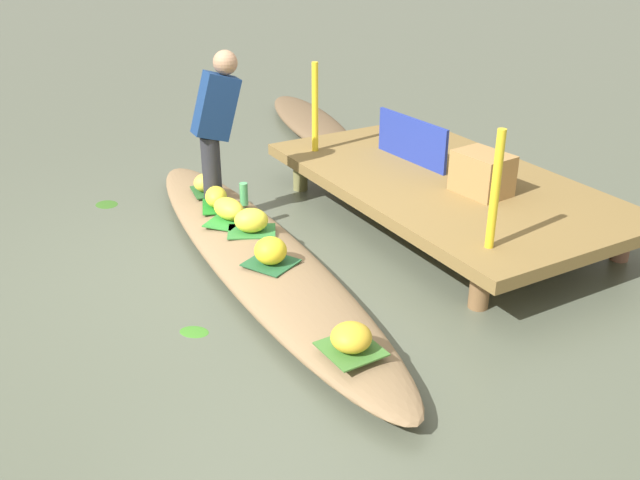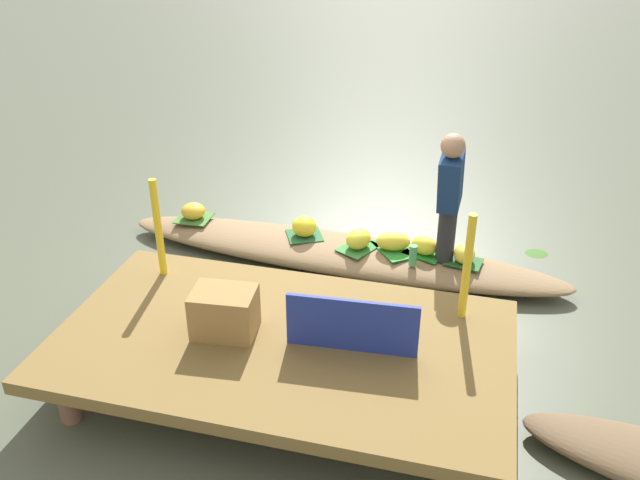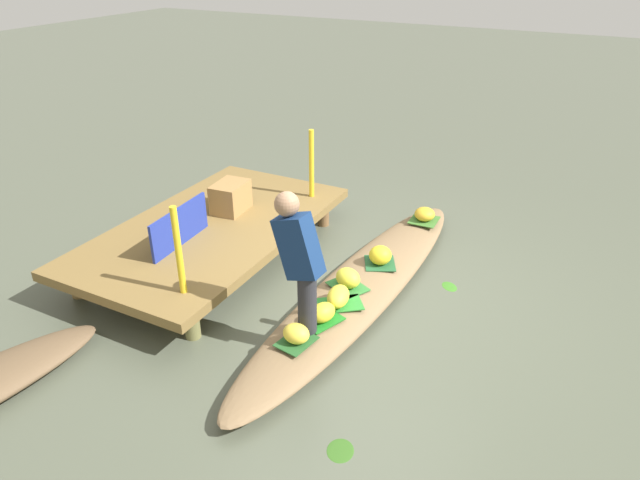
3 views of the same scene
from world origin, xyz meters
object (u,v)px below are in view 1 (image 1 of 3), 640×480
Objects in this scene: market_banner at (412,140)px; banana_bunch_5 at (216,197)px; water_bottle at (244,194)px; banana_bunch_2 at (271,251)px; banana_bunch_3 at (351,337)px; vendor_person at (216,118)px; vendor_boat at (258,256)px; banana_bunch_1 at (207,182)px; moored_boat at (311,123)px; banana_bunch_0 at (229,209)px; produce_crate at (482,173)px; banana_bunch_4 at (251,220)px.

banana_bunch_5 is at bearing -103.27° from market_banner.
banana_bunch_2 is at bearing -14.79° from water_bottle.
banana_bunch_2 is 1.12m from water_bottle.
vendor_person is at bearing 174.05° from banana_bunch_3.
water_bottle is (-0.73, 0.23, 0.20)m from vendor_boat.
market_banner is at bearing 69.09° from banana_bunch_1.
banana_bunch_5 is 0.65m from vendor_person.
market_banner is (-0.51, 1.79, 0.49)m from vendor_boat.
water_bottle is (0.44, 0.16, 0.01)m from banana_bunch_1.
market_banner is at bearing 114.93° from banana_bunch_2.
banana_bunch_5 is 1.83m from market_banner.
banana_bunch_5 is at bearing -32.47° from moored_boat.
water_bottle is 0.21× the size of market_banner.
banana_bunch_3 is 2.30m from water_bottle.
banana_bunch_5 is at bearing -32.54° from vendor_person.
banana_bunch_0 is 0.71× the size of produce_crate.
produce_crate is at bearing 71.24° from banana_bunch_4.
banana_bunch_0 reaches higher than moored_boat.
banana_bunch_5 is (-0.60, -0.04, -0.01)m from banana_bunch_4.
banana_bunch_4 is at bearing 9.17° from banana_bunch_0.
banana_bunch_3 is 0.27× the size of market_banner.
water_bottle is at bearing 165.21° from banana_bunch_2.
banana_bunch_5 is 1.28× the size of water_bottle.
banana_bunch_1 is at bearing -162.00° from vendor_person.
moored_boat is 3.25m from banana_bunch_0.
banana_bunch_0 is at bearing -116.77° from produce_crate.
banana_bunch_5 is 0.56× the size of produce_crate.
banana_bunch_5 is at bearing -123.68° from produce_crate.
banana_bunch_3 is at bearing -3.79° from banana_bunch_0.
banana_bunch_0 is 0.65m from banana_bunch_1.
water_bottle is (0.26, 0.10, -0.61)m from vendor_person.
banana_bunch_2 reaches higher than vendor_boat.
vendor_person is at bearing 164.92° from banana_bunch_0.
market_banner is (0.22, 1.56, 0.29)m from water_bottle.
banana_bunch_3 is 2.28m from produce_crate.
water_bottle is (-2.27, 0.36, 0.01)m from banana_bunch_3.
produce_crate is (1.39, 1.69, -0.35)m from vendor_person.
vendor_boat is at bearing -0.69° from banana_bunch_5.
banana_bunch_0 is 1.34× the size of banana_bunch_2.
banana_bunch_4 is 1.79m from market_banner.
moored_boat is at bearing 135.57° from banana_bunch_5.
banana_bunch_4 is at bearing 173.85° from banana_bunch_3.
moored_boat is at bearing 134.65° from vendor_person.
vendor_person is at bearing -33.38° from moored_boat.
banana_bunch_5 is at bearing -9.23° from banana_bunch_1.
banana_bunch_0 is 1.28× the size of banana_bunch_5.
banana_bunch_4 reaches higher than vendor_boat.
market_banner is (-2.05, 1.93, 0.30)m from banana_bunch_3.
banana_bunch_1 is 0.88× the size of banana_bunch_4.
banana_bunch_0 is 1.20× the size of banana_bunch_4.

